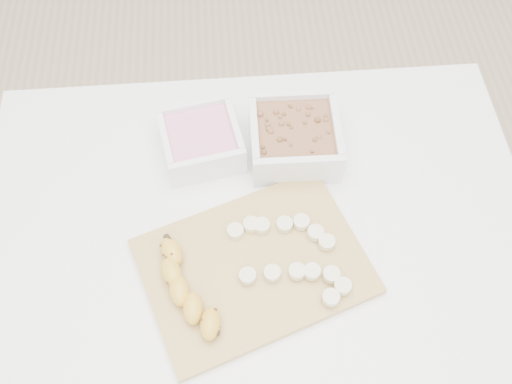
{
  "coord_description": "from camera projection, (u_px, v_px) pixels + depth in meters",
  "views": [
    {
      "loc": [
        -0.04,
        -0.48,
        1.65
      ],
      "look_at": [
        0.0,
        0.03,
        0.81
      ],
      "focal_mm": 40.0,
      "sensor_mm": 36.0,
      "label": 1
    }
  ],
  "objects": [
    {
      "name": "table",
      "position": [
        257.0,
        247.0,
        1.1
      ],
      "size": [
        1.0,
        0.7,
        0.75
      ],
      "color": "white",
      "rests_on": "ground"
    },
    {
      "name": "bowl_granola",
      "position": [
        295.0,
        137.0,
        1.07
      ],
      "size": [
        0.17,
        0.17,
        0.08
      ],
      "color": "white",
      "rests_on": "table"
    },
    {
      "name": "banana_slices",
      "position": [
        293.0,
        253.0,
        0.96
      ],
      "size": [
        0.2,
        0.17,
        0.02
      ],
      "color": "beige",
      "rests_on": "cutting_board"
    },
    {
      "name": "ground",
      "position": [
        257.0,
        343.0,
        1.66
      ],
      "size": [
        3.5,
        3.5,
        0.0
      ],
      "primitive_type": "plane",
      "color": "#C6AD89",
      "rests_on": "ground"
    },
    {
      "name": "bowl_yogurt",
      "position": [
        201.0,
        140.0,
        1.07
      ],
      "size": [
        0.17,
        0.17,
        0.07
      ],
      "color": "white",
      "rests_on": "table"
    },
    {
      "name": "cutting_board",
      "position": [
        254.0,
        266.0,
        0.97
      ],
      "size": [
        0.43,
        0.37,
        0.01
      ],
      "primitive_type": "cube",
      "rotation": [
        0.0,
        0.0,
        0.34
      ],
      "color": "tan",
      "rests_on": "table"
    },
    {
      "name": "banana",
      "position": [
        188.0,
        291.0,
        0.92
      ],
      "size": [
        0.09,
        0.19,
        0.03
      ],
      "primitive_type": null,
      "rotation": [
        0.0,
        0.0,
        0.23
      ],
      "color": "gold",
      "rests_on": "cutting_board"
    }
  ]
}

